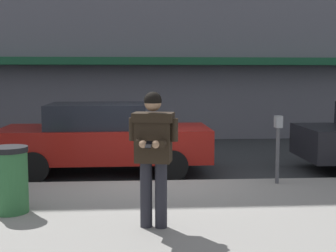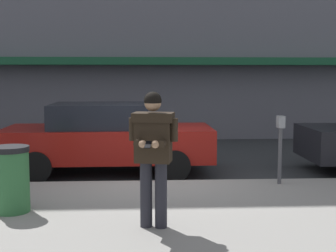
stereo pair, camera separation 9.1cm
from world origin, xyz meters
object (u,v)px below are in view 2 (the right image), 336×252
object	(u,v)px
parked_sedan_mid	(107,138)
trash_bin	(11,179)
man_texting_on_phone	(153,145)
parking_meter	(280,140)

from	to	relation	value
parked_sedan_mid	trash_bin	xyz separation A→B (m)	(-1.15, -3.36, -0.16)
parked_sedan_mid	man_texting_on_phone	xyz separation A→B (m)	(0.93, -4.18, 0.46)
parked_sedan_mid	parking_meter	distance (m)	3.79
parked_sedan_mid	man_texting_on_phone	size ratio (longest dim) A/B	2.50
parking_meter	trash_bin	distance (m)	4.75
man_texting_on_phone	parking_meter	distance (m)	3.40
parked_sedan_mid	trash_bin	distance (m)	3.55
parked_sedan_mid	parking_meter	world-z (taller)	parked_sedan_mid
man_texting_on_phone	parking_meter	bearing A→B (deg)	44.78
parking_meter	man_texting_on_phone	bearing A→B (deg)	-135.22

